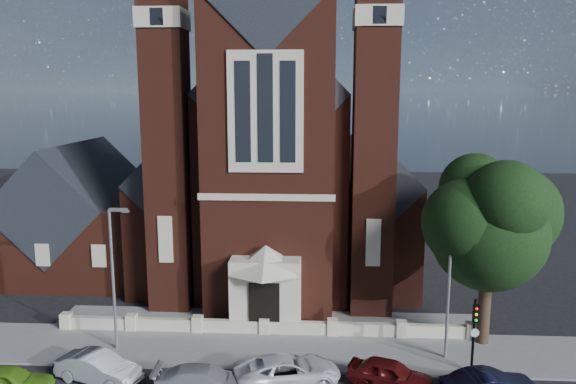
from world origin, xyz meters
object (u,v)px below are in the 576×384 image
Objects in this scene: church at (283,162)px; street_lamp_right at (451,277)px; car_lime_van at (8,382)px; car_silver_b at (205,382)px; traffic_signal at (474,326)px; car_white_suv at (287,371)px; car_dark_red at (390,374)px; street_tree at (493,226)px; parish_hall at (79,221)px; car_silver_a at (98,368)px; street_lamp_left at (114,271)px.

church is 4.31× the size of street_lamp_right.
church is 8.41× the size of car_lime_van.
street_lamp_right reaches higher than car_lime_van.
traffic_signal is at bearing -79.47° from car_silver_b.
car_lime_van is 13.24m from car_white_suv.
car_lime_van is (-21.53, -4.91, -3.89)m from street_lamp_right.
car_white_suv is 1.28× the size of car_dark_red.
traffic_signal reaches higher than car_silver_b.
car_silver_b is at bearing -95.26° from church.
car_white_suv is at bearing -170.31° from traffic_signal.
street_lamp_right reaches higher than car_silver_b.
car_lime_van is at bearing -164.61° from street_tree.
parish_hall is 31.20m from traffic_signal.
car_silver_b is 8.91m from car_dark_red.
street_tree is 2.60× the size of car_dark_red.
car_dark_red is at bearing -83.51° from car_silver_b.
parish_hall is 31.27m from street_tree.
car_lime_van is at bearing -115.62° from church.
parish_hall is 19.54m from car_silver_a.
traffic_signal is at bearing -4.76° from street_lamp_left.
street_lamp_left reaches higher than car_silver_b.
traffic_signal is 0.92× the size of car_silver_a.
street_lamp_right is 6.05m from car_dark_red.
car_silver_b is (-13.15, -2.77, -1.88)m from traffic_signal.
street_tree is 25.70m from car_lime_van.
street_tree reaches higher than street_lamp_right.
car_lime_van is at bearing 115.57° from car_dark_red.
car_silver_b is at bearing 91.01° from car_white_suv.
church reaches higher than car_white_suv.
car_white_suv is (-9.31, -1.59, -1.85)m from traffic_signal.
parish_hall is 24.86m from car_white_suv.
street_tree is at bearing -82.07° from car_white_suv.
parish_hall reaches higher than car_silver_b.
car_white_suv is at bearing -155.94° from street_tree.
traffic_signal is at bearing -115.95° from street_tree.
car_lime_van is (-3.53, -4.91, -3.89)m from street_lamp_left.
car_silver_b is (9.29, 0.56, -0.01)m from car_lime_van.
car_silver_a is 14.36m from car_dark_red.
car_white_suv is (3.83, 1.18, 0.03)m from car_silver_b.
street_lamp_left reaches higher than traffic_signal.
parish_hall is at bearing 10.71° from car_lime_van.
parish_hall is 16.18m from street_lamp_left.
street_lamp_left is at bearing 21.81° from car_silver_a.
church is 24.24m from car_dark_red.
street_lamp_left is 1.54× the size of car_white_suv.
traffic_signal is (0.91, -1.57, -2.02)m from street_lamp_right.
street_tree is at bearing -69.05° from car_silver_b.
car_lime_van reaches higher than car_dark_red.
parish_hall is 1.14× the size of street_tree.
car_silver_b is (-14.74, -6.05, -6.26)m from street_tree.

